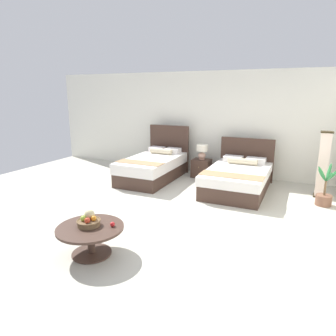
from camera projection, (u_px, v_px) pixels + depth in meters
name	position (u px, v px, depth m)	size (l,w,h in m)	color
ground_plane	(156.00, 211.00, 5.95)	(10.37, 10.22, 0.02)	#BBB8A9
wall_back	(212.00, 123.00, 8.49)	(10.37, 0.12, 2.81)	white
bed_near_window	(154.00, 167.00, 8.05)	(1.23, 2.19, 1.33)	#3F2B22
bed_near_corner	(238.00, 178.00, 7.10)	(1.39, 2.15, 1.11)	#3F2B22
nightstand	(201.00, 168.00, 8.25)	(0.48, 0.42, 0.49)	#3F2B22
table_lamp	(202.00, 150.00, 8.15)	(0.30, 0.30, 0.40)	tan
coffee_table	(91.00, 234.00, 4.29)	(0.94, 0.94, 0.42)	#3F2B22
fruit_bowl	(89.00, 220.00, 4.30)	(0.34, 0.34, 0.21)	brown
loose_apple	(112.00, 224.00, 4.26)	(0.07, 0.07, 0.07)	red
floor_lamp_corner	(323.00, 165.00, 6.59)	(0.25, 0.25, 1.45)	black
potted_palm	(324.00, 194.00, 6.19)	(0.45, 0.48, 0.87)	brown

